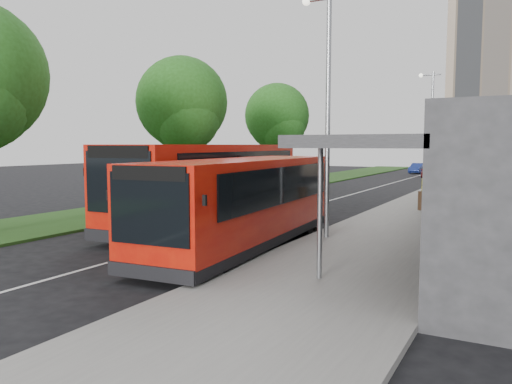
# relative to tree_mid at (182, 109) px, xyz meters

# --- Properties ---
(ground) EXTENTS (120.00, 120.00, 0.00)m
(ground) POSITION_rel_tree_mid_xyz_m (7.01, -9.05, -5.25)
(ground) COLOR black
(ground) RESTS_ON ground
(pavement) EXTENTS (5.00, 80.00, 0.15)m
(pavement) POSITION_rel_tree_mid_xyz_m (13.01, 10.95, -5.18)
(pavement) COLOR gray
(pavement) RESTS_ON ground
(grass_verge) EXTENTS (5.00, 80.00, 0.10)m
(grass_verge) POSITION_rel_tree_mid_xyz_m (0.01, 10.95, -5.20)
(grass_verge) COLOR #214516
(grass_verge) RESTS_ON ground
(lane_centre_line) EXTENTS (0.12, 70.00, 0.01)m
(lane_centre_line) POSITION_rel_tree_mid_xyz_m (7.01, 5.95, -5.25)
(lane_centre_line) COLOR silver
(lane_centre_line) RESTS_ON ground
(kerb_dashes) EXTENTS (0.12, 56.00, 0.01)m
(kerb_dashes) POSITION_rel_tree_mid_xyz_m (10.31, 9.95, -5.25)
(kerb_dashes) COLOR silver
(kerb_dashes) RESTS_ON ground
(tree_mid) EXTENTS (5.06, 5.06, 8.14)m
(tree_mid) POSITION_rel_tree_mid_xyz_m (0.00, 0.00, 0.00)
(tree_mid) COLOR #332314
(tree_mid) RESTS_ON ground
(tree_far) EXTENTS (4.95, 4.95, 7.95)m
(tree_far) POSITION_rel_tree_mid_xyz_m (0.00, 12.00, -0.12)
(tree_far) COLOR #332314
(tree_far) RESTS_ON ground
(lamp_post_near) EXTENTS (1.44, 0.28, 8.00)m
(lamp_post_near) POSITION_rel_tree_mid_xyz_m (11.13, -7.05, -0.54)
(lamp_post_near) COLOR gray
(lamp_post_near) RESTS_ON pavement
(lamp_post_far) EXTENTS (1.44, 0.28, 8.00)m
(lamp_post_far) POSITION_rel_tree_mid_xyz_m (11.13, 12.95, -0.54)
(lamp_post_far) COLOR gray
(lamp_post_far) RESTS_ON pavement
(bus_main) EXTENTS (3.24, 10.06, 2.80)m
(bus_main) POSITION_rel_tree_mid_xyz_m (9.35, -9.32, -3.82)
(bus_main) COLOR red
(bus_main) RESTS_ON ground
(bus_second) EXTENTS (3.68, 11.64, 3.25)m
(bus_second) POSITION_rel_tree_mid_xyz_m (5.85, -5.87, -3.59)
(bus_second) COLOR red
(bus_second) RESTS_ON ground
(litter_bin) EXTENTS (0.57, 0.57, 0.90)m
(litter_bin) POSITION_rel_tree_mid_xyz_m (12.78, 1.76, -4.66)
(litter_bin) COLOR #362416
(litter_bin) RESTS_ON pavement
(bollard) EXTENTS (0.23, 0.23, 1.11)m
(bollard) POSITION_rel_tree_mid_xyz_m (11.58, 8.45, -4.55)
(bollard) COLOR yellow
(bollard) RESTS_ON pavement
(car_near) EXTENTS (1.95, 3.55, 1.14)m
(car_near) POSITION_rel_tree_mid_xyz_m (8.22, 29.92, -4.68)
(car_near) COLOR #610E0D
(car_near) RESTS_ON ground
(car_far) EXTENTS (1.45, 3.63, 1.18)m
(car_far) POSITION_rel_tree_mid_xyz_m (6.06, 36.03, -4.67)
(car_far) COLOR navy
(car_far) RESTS_ON ground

